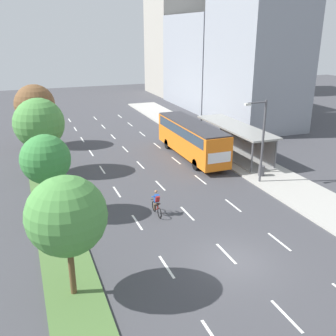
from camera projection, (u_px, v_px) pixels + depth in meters
ground_plane at (234, 262)px, 20.51m from camera, size 140.00×140.00×0.00m
median_strip at (42, 164)px, 35.24m from camera, size 2.60×52.00×0.12m
sidewalk_right at (214, 144)px, 41.19m from camera, size 4.50×52.00×0.15m
lane_divider_left at (102, 170)px, 33.96m from camera, size 0.14×44.34×0.01m
lane_divider_center at (140, 165)px, 35.15m from camera, size 0.14×44.34×0.01m
lane_divider_right at (176, 161)px, 36.34m from camera, size 0.14×44.34×0.01m
bus_shelter at (237, 137)px, 37.13m from camera, size 2.90×10.70×2.86m
bus at (191, 136)px, 36.67m from camera, size 2.54×11.29×3.37m
cyclist at (157, 204)px, 25.47m from camera, size 0.46×1.82×1.71m
median_tree_nearest at (67, 216)px, 16.61m from camera, size 3.55×3.55×5.71m
median_tree_second at (45, 159)px, 24.16m from camera, size 3.13×3.13×5.41m
median_tree_third at (39, 123)px, 31.67m from camera, size 4.14×4.14×6.31m
median_tree_fourth at (35, 104)px, 39.27m from camera, size 4.03×4.03×6.33m
streetlight at (261, 136)px, 29.67m from camera, size 1.91×0.24×6.50m
trash_bin at (261, 171)px, 32.05m from camera, size 0.52×0.52×0.85m
building_near_right at (258, 33)px, 45.97m from camera, size 8.34×11.94×22.42m
building_mid_right at (203, 62)px, 60.39m from camera, size 7.45×15.21×13.77m
building_far_right at (182, 17)px, 70.72m from camera, size 11.33×10.93×27.59m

